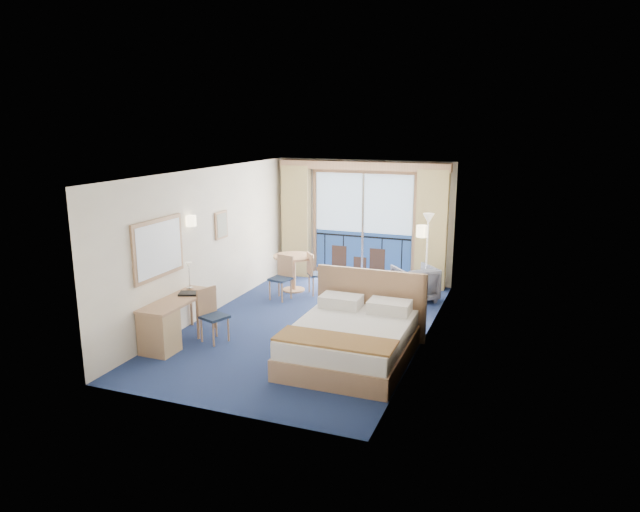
# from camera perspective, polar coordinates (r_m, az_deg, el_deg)

# --- Properties ---
(floor) EXTENTS (6.50, 6.50, 0.00)m
(floor) POSITION_cam_1_polar(r_m,az_deg,el_deg) (10.12, -1.03, -6.97)
(floor) COLOR navy
(floor) RESTS_ON ground
(room_walls) EXTENTS (4.04, 6.54, 2.72)m
(room_walls) POSITION_cam_1_polar(r_m,az_deg,el_deg) (9.65, -1.08, 2.98)
(room_walls) COLOR white
(room_walls) RESTS_ON ground
(balcony_door) EXTENTS (2.36, 0.03, 2.52)m
(balcony_door) POSITION_cam_1_polar(r_m,az_deg,el_deg) (12.76, 4.27, 2.58)
(balcony_door) COLOR navy
(balcony_door) RESTS_ON room_walls
(curtain_left) EXTENTS (0.65, 0.22, 2.55)m
(curtain_left) POSITION_cam_1_polar(r_m,az_deg,el_deg) (13.12, -2.39, 3.48)
(curtain_left) COLOR tan
(curtain_left) RESTS_ON room_walls
(curtain_right) EXTENTS (0.65, 0.22, 2.55)m
(curtain_right) POSITION_cam_1_polar(r_m,az_deg,el_deg) (12.25, 11.09, 2.55)
(curtain_right) COLOR tan
(curtain_right) RESTS_ON room_walls
(pelmet) EXTENTS (3.80, 0.25, 0.18)m
(pelmet) POSITION_cam_1_polar(r_m,az_deg,el_deg) (12.46, 4.26, 8.99)
(pelmet) COLOR tan
(pelmet) RESTS_ON room_walls
(mirror) EXTENTS (0.05, 1.25, 0.95)m
(mirror) POSITION_cam_1_polar(r_m,az_deg,el_deg) (9.36, -15.85, 0.73)
(mirror) COLOR tan
(mirror) RESTS_ON room_walls
(wall_print) EXTENTS (0.04, 0.42, 0.52)m
(wall_print) POSITION_cam_1_polar(r_m,az_deg,el_deg) (10.94, -9.83, 3.07)
(wall_print) COLOR tan
(wall_print) RESTS_ON room_walls
(sconce_left) EXTENTS (0.18, 0.18, 0.18)m
(sconce_left) POSITION_cam_1_polar(r_m,az_deg,el_deg) (10.01, -12.77, 3.45)
(sconce_left) COLOR beige
(sconce_left) RESTS_ON room_walls
(sconce_right) EXTENTS (0.18, 0.18, 0.18)m
(sconce_right) POSITION_cam_1_polar(r_m,az_deg,el_deg) (8.96, 10.17, 2.45)
(sconce_right) COLOR beige
(sconce_right) RESTS_ON room_walls
(bed) EXTENTS (1.85, 2.19, 1.16)m
(bed) POSITION_cam_1_polar(r_m,az_deg,el_deg) (8.64, 3.21, -8.30)
(bed) COLOR tan
(bed) RESTS_ON ground
(nightstand) EXTENTS (0.38, 0.36, 0.50)m
(nightstand) POSITION_cam_1_polar(r_m,az_deg,el_deg) (9.70, 9.25, -6.50)
(nightstand) COLOR tan
(nightstand) RESTS_ON ground
(phone) EXTENTS (0.20, 0.16, 0.09)m
(phone) POSITION_cam_1_polar(r_m,az_deg,el_deg) (9.63, 9.28, -4.81)
(phone) COLOR silver
(phone) RESTS_ON nightstand
(armchair) EXTENTS (1.07, 1.08, 0.70)m
(armchair) POSITION_cam_1_polar(r_m,az_deg,el_deg) (11.57, 9.46, -2.70)
(armchair) COLOR #414450
(armchair) RESTS_ON ground
(floor_lamp) EXTENTS (0.24, 0.24, 1.76)m
(floor_lamp) POSITION_cam_1_polar(r_m,az_deg,el_deg) (11.38, 10.73, 2.08)
(floor_lamp) COLOR silver
(floor_lamp) RESTS_ON ground
(desk) EXTENTS (0.53, 1.53, 0.72)m
(desk) POSITION_cam_1_polar(r_m,az_deg,el_deg) (9.27, -15.39, -6.77)
(desk) COLOR tan
(desk) RESTS_ON ground
(desk_chair) EXTENTS (0.49, 0.49, 0.88)m
(desk_chair) POSITION_cam_1_polar(r_m,az_deg,el_deg) (9.47, -10.83, -5.48)
(desk_chair) COLOR #1D2B45
(desk_chair) RESTS_ON ground
(folder) EXTENTS (0.40, 0.35, 0.03)m
(folder) POSITION_cam_1_polar(r_m,az_deg,el_deg) (9.69, -12.93, -3.67)
(folder) COLOR black
(folder) RESTS_ON desk
(desk_lamp) EXTENTS (0.12, 0.12, 0.45)m
(desk_lamp) POSITION_cam_1_polar(r_m,az_deg,el_deg) (9.88, -12.98, -1.38)
(desk_lamp) COLOR silver
(desk_lamp) RESTS_ON desk
(round_table) EXTENTS (0.85, 0.85, 0.77)m
(round_table) POSITION_cam_1_polar(r_m,az_deg,el_deg) (12.02, -2.66, -0.81)
(round_table) COLOR tan
(round_table) RESTS_ON ground
(table_chair_a) EXTENTS (0.53, 0.53, 0.88)m
(table_chair_a) POSITION_cam_1_polar(r_m,az_deg,el_deg) (11.79, -0.54, -1.50)
(table_chair_a) COLOR #1D2B45
(table_chair_a) RESTS_ON ground
(table_chair_b) EXTENTS (0.45, 0.46, 0.88)m
(table_chair_b) POSITION_cam_1_polar(r_m,az_deg,el_deg) (11.52, -3.77, -1.87)
(table_chair_b) COLOR #1D2B45
(table_chair_b) RESTS_ON ground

